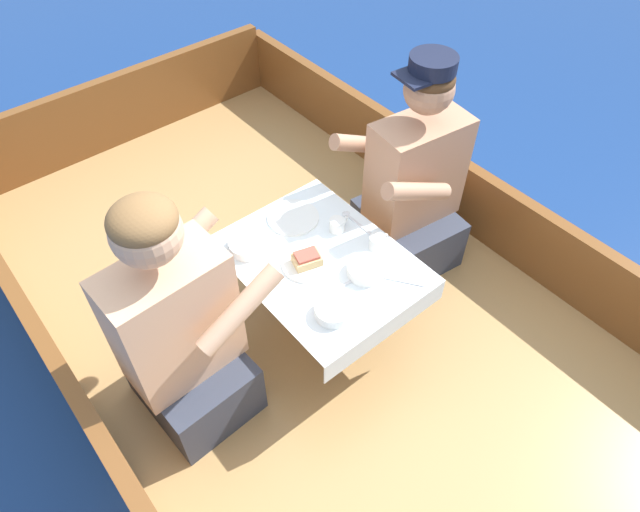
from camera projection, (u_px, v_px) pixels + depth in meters
ground_plane at (326, 360)px, 2.67m from camera, size 60.00×60.00×0.00m
boat_deck at (326, 346)px, 2.58m from camera, size 2.01×3.75×0.24m
gunwale_port at (109, 450)px, 1.94m from camera, size 0.06×3.75×0.36m
gunwale_starboard at (479, 205)px, 2.78m from camera, size 0.06×3.75×0.36m
bow_coaming at (123, 108)px, 3.31m from camera, size 1.89×0.06×0.41m
cockpit_table at (320, 268)px, 2.24m from camera, size 0.59×0.76×0.43m
person_port at (180, 335)px, 1.97m from camera, size 0.54×0.46×1.04m
person_starboard at (413, 188)px, 2.51m from camera, size 0.56×0.50×1.03m
plate_sandwich at (307, 264)px, 2.18m from camera, size 0.20×0.20×0.01m
plate_bread at (293, 217)px, 2.36m from camera, size 0.21×0.21×0.01m
sandwich at (307, 259)px, 2.16m from camera, size 0.12×0.10×0.05m
bowl_port_near at (366, 269)px, 2.14m from camera, size 0.15×0.15×0.04m
bowl_starboard_near at (333, 311)px, 2.01m from camera, size 0.13×0.13×0.04m
bowl_center_far at (248, 245)px, 2.23m from camera, size 0.15×0.15×0.04m
coffee_cup_port at (337, 225)px, 2.29m from camera, size 0.09×0.06×0.05m
coffee_cup_starboard at (377, 242)px, 2.22m from camera, size 0.09×0.06×0.06m
utensil_knife_port at (402, 281)px, 2.13m from camera, size 0.11×0.15×0.00m
utensil_knife_starboard at (341, 286)px, 2.11m from camera, size 0.17×0.03×0.00m
utensil_spoon_center at (352, 219)px, 2.35m from camera, size 0.04×0.17×0.01m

